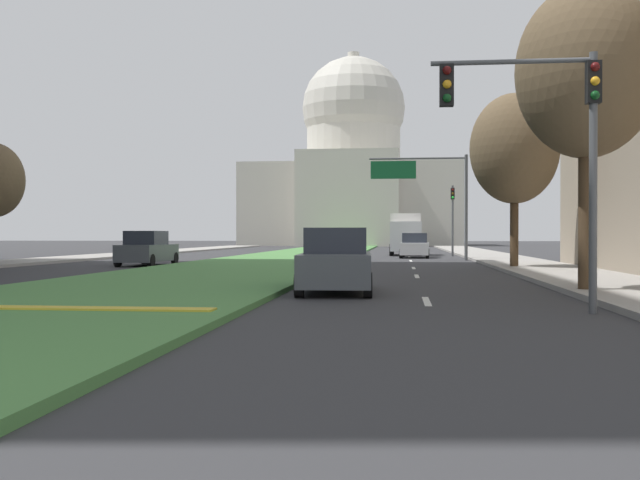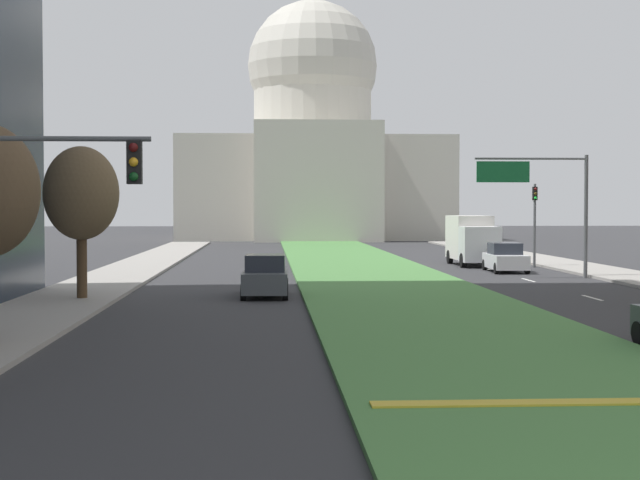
{
  "view_description": "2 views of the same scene",
  "coord_description": "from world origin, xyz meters",
  "px_view_note": "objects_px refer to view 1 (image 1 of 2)",
  "views": [
    {
      "loc": [
        7.22,
        -4.78,
        1.57
      ],
      "look_at": [
        0.82,
        53.69,
        1.16
      ],
      "focal_mm": 41.42,
      "sensor_mm": 36.0,
      "label": 1
    },
    {
      "loc": [
        -5.59,
        -8.32,
        3.73
      ],
      "look_at": [
        -2.15,
        53.51,
        1.62
      ],
      "focal_mm": 53.66,
      "sensor_mm": 36.0,
      "label": 2
    }
  ],
  "objects_px": {
    "street_tree_right_mid": "(514,149)",
    "box_truck_delivery": "(405,233)",
    "sedan_lead_stopped": "(336,262)",
    "street_tree_right_near": "(586,73)",
    "traffic_light_near_right": "(550,123)",
    "sedan_midblock": "(147,249)",
    "sedan_distant": "(415,246)",
    "traffic_light_far_right": "(453,211)",
    "capitol_building": "(353,174)",
    "overhead_guide_sign": "(429,185)"
  },
  "relations": [
    {
      "from": "street_tree_right_mid",
      "to": "box_truck_delivery",
      "type": "xyz_separation_m",
      "value": [
        -4.75,
        23.13,
        -3.78
      ]
    },
    {
      "from": "sedan_lead_stopped",
      "to": "box_truck_delivery",
      "type": "height_order",
      "value": "box_truck_delivery"
    },
    {
      "from": "street_tree_right_near",
      "to": "traffic_light_near_right",
      "type": "bearing_deg",
      "value": -111.2
    },
    {
      "from": "sedan_midblock",
      "to": "sedan_distant",
      "type": "bearing_deg",
      "value": 46.36
    },
    {
      "from": "street_tree_right_near",
      "to": "street_tree_right_mid",
      "type": "distance_m",
      "value": 14.2
    },
    {
      "from": "street_tree_right_near",
      "to": "box_truck_delivery",
      "type": "height_order",
      "value": "street_tree_right_near"
    },
    {
      "from": "traffic_light_far_right",
      "to": "street_tree_right_near",
      "type": "xyz_separation_m",
      "value": [
        1.03,
        -34.93,
        2.51
      ]
    },
    {
      "from": "capitol_building",
      "to": "traffic_light_near_right",
      "type": "distance_m",
      "value": 98.16
    },
    {
      "from": "street_tree_right_near",
      "to": "capitol_building",
      "type": "bearing_deg",
      "value": 97.42
    },
    {
      "from": "sedan_midblock",
      "to": "sedan_distant",
      "type": "xyz_separation_m",
      "value": [
        13.85,
        14.52,
        -0.03
      ]
    },
    {
      "from": "overhead_guide_sign",
      "to": "sedan_midblock",
      "type": "distance_m",
      "value": 17.84
    },
    {
      "from": "overhead_guide_sign",
      "to": "sedan_midblock",
      "type": "bearing_deg",
      "value": -146.94
    },
    {
      "from": "overhead_guide_sign",
      "to": "street_tree_right_near",
      "type": "height_order",
      "value": "street_tree_right_near"
    },
    {
      "from": "traffic_light_near_right",
      "to": "street_tree_right_near",
      "type": "distance_m",
      "value": 5.57
    },
    {
      "from": "street_tree_right_mid",
      "to": "sedan_midblock",
      "type": "distance_m",
      "value": 18.73
    },
    {
      "from": "capitol_building",
      "to": "box_truck_delivery",
      "type": "height_order",
      "value": "capitol_building"
    },
    {
      "from": "traffic_light_far_right",
      "to": "sedan_lead_stopped",
      "type": "distance_m",
      "value": 35.37
    },
    {
      "from": "capitol_building",
      "to": "street_tree_right_mid",
      "type": "height_order",
      "value": "capitol_building"
    },
    {
      "from": "traffic_light_near_right",
      "to": "traffic_light_far_right",
      "type": "bearing_deg",
      "value": 88.78
    },
    {
      "from": "sedan_lead_stopped",
      "to": "sedan_midblock",
      "type": "distance_m",
      "value": 19.8
    },
    {
      "from": "overhead_guide_sign",
      "to": "street_tree_right_near",
      "type": "distance_m",
      "value": 26.18
    },
    {
      "from": "capitol_building",
      "to": "traffic_light_near_right",
      "type": "height_order",
      "value": "capitol_building"
    },
    {
      "from": "capitol_building",
      "to": "traffic_light_near_right",
      "type": "xyz_separation_m",
      "value": [
        10.18,
        -97.37,
        -7.11
      ]
    },
    {
      "from": "overhead_guide_sign",
      "to": "sedan_midblock",
      "type": "height_order",
      "value": "overhead_guide_sign"
    },
    {
      "from": "sedan_lead_stopped",
      "to": "traffic_light_far_right",
      "type": "bearing_deg",
      "value": 80.93
    },
    {
      "from": "street_tree_right_near",
      "to": "sedan_midblock",
      "type": "bearing_deg",
      "value": 137.09
    },
    {
      "from": "traffic_light_near_right",
      "to": "sedan_distant",
      "type": "distance_m",
      "value": 36.01
    },
    {
      "from": "capitol_building",
      "to": "street_tree_right_mid",
      "type": "xyz_separation_m",
      "value": [
        12.34,
        -78.34,
        -5.44
      ]
    },
    {
      "from": "street_tree_right_near",
      "to": "street_tree_right_mid",
      "type": "xyz_separation_m",
      "value": [
        0.29,
        14.19,
        -0.36
      ]
    },
    {
      "from": "sedan_midblock",
      "to": "traffic_light_near_right",
      "type": "bearing_deg",
      "value": -53.38
    },
    {
      "from": "traffic_light_far_right",
      "to": "sedan_distant",
      "type": "distance_m",
      "value": 5.47
    },
    {
      "from": "traffic_light_far_right",
      "to": "street_tree_right_mid",
      "type": "relative_size",
      "value": 0.65
    },
    {
      "from": "sedan_distant",
      "to": "box_truck_delivery",
      "type": "relative_size",
      "value": 0.7
    },
    {
      "from": "sedan_lead_stopped",
      "to": "sedan_distant",
      "type": "relative_size",
      "value": 1.01
    },
    {
      "from": "street_tree_right_near",
      "to": "sedan_midblock",
      "type": "height_order",
      "value": "street_tree_right_near"
    },
    {
      "from": "traffic_light_near_right",
      "to": "street_tree_right_mid",
      "type": "bearing_deg",
      "value": 83.52
    },
    {
      "from": "traffic_light_near_right",
      "to": "overhead_guide_sign",
      "type": "height_order",
      "value": "overhead_guide_sign"
    },
    {
      "from": "street_tree_right_mid",
      "to": "sedan_distant",
      "type": "bearing_deg",
      "value": 103.89
    },
    {
      "from": "capitol_building",
      "to": "traffic_light_far_right",
      "type": "height_order",
      "value": "capitol_building"
    },
    {
      "from": "sedan_distant",
      "to": "overhead_guide_sign",
      "type": "bearing_deg",
      "value": -81.51
    },
    {
      "from": "traffic_light_far_right",
      "to": "overhead_guide_sign",
      "type": "relative_size",
      "value": 0.8
    },
    {
      "from": "traffic_light_near_right",
      "to": "street_tree_right_near",
      "type": "xyz_separation_m",
      "value": [
        1.88,
        4.84,
        2.03
      ]
    },
    {
      "from": "street_tree_right_near",
      "to": "sedan_lead_stopped",
      "type": "distance_m",
      "value": 8.28
    },
    {
      "from": "overhead_guide_sign",
      "to": "sedan_distant",
      "type": "bearing_deg",
      "value": 98.49
    },
    {
      "from": "overhead_guide_sign",
      "to": "street_tree_right_mid",
      "type": "height_order",
      "value": "street_tree_right_mid"
    },
    {
      "from": "street_tree_right_near",
      "to": "sedan_lead_stopped",
      "type": "relative_size",
      "value": 1.79
    },
    {
      "from": "traffic_light_near_right",
      "to": "sedan_midblock",
      "type": "xyz_separation_m",
      "value": [
        -15.84,
        21.31,
        -2.97
      ]
    },
    {
      "from": "capitol_building",
      "to": "box_truck_delivery",
      "type": "relative_size",
      "value": 4.95
    },
    {
      "from": "overhead_guide_sign",
      "to": "street_tree_right_mid",
      "type": "bearing_deg",
      "value": -73.88
    },
    {
      "from": "traffic_light_near_right",
      "to": "sedan_distant",
      "type": "relative_size",
      "value": 1.15
    }
  ]
}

